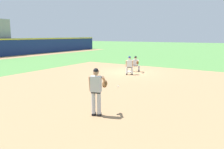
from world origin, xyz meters
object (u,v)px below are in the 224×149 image
Objects in this scene: baseball at (118,86)px; first_baseman at (136,63)px; first_base_bag at (129,72)px; pitcher at (97,89)px; baserunner at (129,65)px.

first_baseman reaches higher than baseball.
pitcher reaches higher than first_base_bag.
baserunner reaches higher than baseball.
baseball is 5.85m from first_baseman.
first_baseman reaches higher than first_base_bag.
first_base_bag is at bearing 29.16° from baserunner.
first_base_bag is 0.28× the size of first_baseman.
pitcher is (-4.50, -1.66, 1.02)m from baseball.
first_baseman is 1.52m from baserunner.
first_baseman is at bearing -28.84° from first_base_bag.
baserunner is (-0.92, -0.51, 0.75)m from first_base_bag.
first_base_bag is 10.19m from pitcher.
baserunner reaches higher than first_baseman.
pitcher is 9.11m from baserunner.
pitcher is at bearing -159.60° from first_base_bag.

